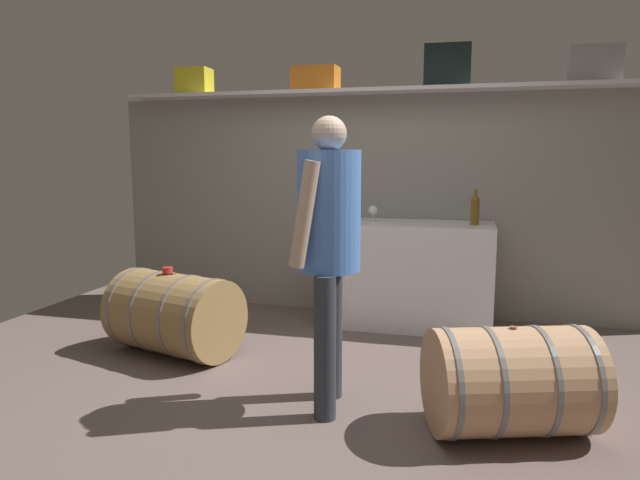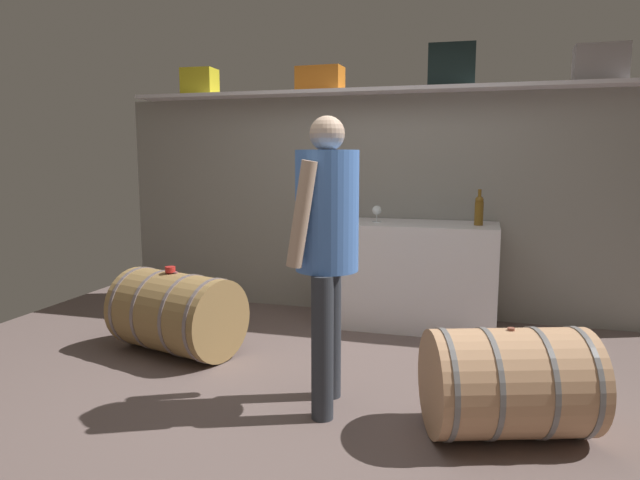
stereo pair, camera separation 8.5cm
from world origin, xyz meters
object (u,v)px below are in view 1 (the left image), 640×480
at_px(wine_glass, 373,211).
at_px(wine_barrel_near, 174,314).
at_px(wine_bottle_amber, 475,209).
at_px(tasting_cup, 168,270).
at_px(winemaker_pouring, 328,233).
at_px(toolcase_orange, 316,79).
at_px(work_cabinet, 406,274).
at_px(wine_barrel_far, 510,381).
at_px(red_funnel, 340,213).
at_px(toolcase_grey, 594,65).
at_px(toolcase_black, 447,66).
at_px(toolcase_yellow, 194,82).

height_order(wine_glass, wine_barrel_near, wine_glass).
height_order(wine_bottle_amber, tasting_cup, wine_bottle_amber).
bearing_deg(winemaker_pouring, tasting_cup, 60.20).
bearing_deg(tasting_cup, wine_glass, 41.23).
bearing_deg(wine_glass, winemaker_pouring, -88.95).
xyz_separation_m(wine_bottle_amber, tasting_cup, (-2.15, -1.15, -0.39)).
xyz_separation_m(toolcase_orange, work_cabinet, (0.86, -0.22, -1.68)).
distance_m(wine_barrel_near, wine_barrel_far, 2.39).
bearing_deg(wine_barrel_far, wine_glass, 101.18).
bearing_deg(work_cabinet, wine_bottle_amber, -2.15).
distance_m(wine_glass, winemaker_pouring, 1.74).
bearing_deg(red_funnel, wine_glass, -23.31).
bearing_deg(tasting_cup, toolcase_orange, 62.03).
bearing_deg(toolcase_grey, toolcase_orange, -178.47).
xyz_separation_m(toolcase_black, tasting_cup, (-1.88, -1.39, -1.56)).
distance_m(toolcase_orange, work_cabinet, 1.90).
relative_size(work_cabinet, tasting_cup, 19.25).
distance_m(toolcase_black, wine_glass, 1.36).
height_order(toolcase_orange, wine_barrel_far, toolcase_orange).
xyz_separation_m(toolcase_orange, winemaker_pouring, (0.60, -1.98, -1.10)).
xyz_separation_m(red_funnel, tasting_cup, (-0.99, -1.29, -0.32)).
distance_m(wine_glass, red_funnel, 0.35).
bearing_deg(toolcase_orange, wine_barrel_far, -49.69).
height_order(toolcase_black, tasting_cup, toolcase_black).
distance_m(toolcase_orange, red_funnel, 1.21).
distance_m(work_cabinet, wine_bottle_amber, 0.79).
height_order(wine_bottle_amber, winemaker_pouring, winemaker_pouring).
bearing_deg(wine_barrel_near, red_funnel, 69.88).
distance_m(toolcase_orange, toolcase_black, 1.14).
bearing_deg(toolcase_yellow, red_funnel, -7.82).
xyz_separation_m(work_cabinet, wine_bottle_amber, (0.55, -0.02, 0.57)).
height_order(toolcase_yellow, wine_bottle_amber, toolcase_yellow).
bearing_deg(winemaker_pouring, toolcase_black, -21.30).
relative_size(toolcase_orange, wine_barrel_near, 0.39).
height_order(work_cabinet, wine_barrel_far, work_cabinet).
relative_size(wine_bottle_amber, wine_glass, 2.07).
relative_size(toolcase_black, wine_barrel_near, 0.37).
distance_m(toolcase_grey, wine_bottle_amber, 1.45).
bearing_deg(toolcase_yellow, wine_glass, -11.53).
bearing_deg(wine_bottle_amber, wine_glass, 180.00).
distance_m(toolcase_yellow, toolcase_black, 2.33).
bearing_deg(work_cabinet, red_funnel, 169.07).
height_order(toolcase_orange, wine_bottle_amber, toolcase_orange).
bearing_deg(toolcase_black, winemaker_pouring, -107.25).
bearing_deg(toolcase_orange, red_funnel, -20.16).
relative_size(toolcase_grey, winemaker_pouring, 0.23).
distance_m(tasting_cup, winemaker_pouring, 1.52).
bearing_deg(wine_bottle_amber, toolcase_orange, 170.26).
distance_m(toolcase_grey, wine_barrel_near, 3.77).
height_order(toolcase_black, red_funnel, toolcase_black).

